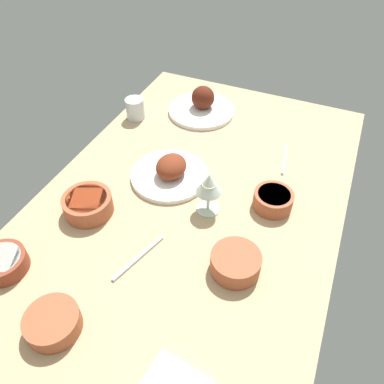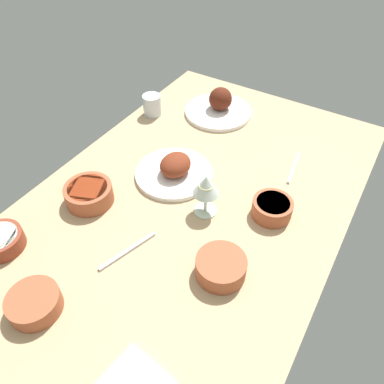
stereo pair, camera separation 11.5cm
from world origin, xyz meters
The scene contains 12 objects.
dining_table centered at (0.00, 0.00, 2.00)cm, with size 140.00×90.00×4.00cm, color tan.
plate_far_side centered at (-5.41, -10.03, 6.41)cm, with size 25.29×25.29×8.09cm.
plate_near_viewer centered at (-46.02, -15.56, 6.79)cm, with size 26.34×26.34×10.29cm.
bowl_cream centered at (43.52, -34.25, 6.57)cm, with size 12.29×12.29×4.68cm.
bowl_soup centered at (51.64, -12.06, 6.64)cm, with size 12.65×12.65×4.82cm.
bowl_potatoes centered at (19.96, 20.81, 6.97)cm, with size 13.10×13.10×5.46cm.
bowl_pasta centered at (-5.92, 23.89, 6.87)cm, with size 11.82×11.82×5.26cm.
bowl_sauce centered at (17.83, -25.74, 7.14)cm, with size 14.48×14.48×5.79cm.
wine_glass centered at (3.07, 6.55, 13.93)cm, with size 7.60×7.60×14.00cm.
water_tumbler centered at (-31.47, -37.64, 8.08)cm, with size 7.12×7.12×8.17cm, color silver.
fork_loose centered at (-29.26, 22.24, 4.40)cm, with size 16.44×0.90×0.80cm, color silver.
spoon_loose centered at (27.09, -3.86, 4.40)cm, with size 18.29×0.90×0.80cm, color silver.
Camera 1 is at (75.42, 32.62, 87.26)cm, focal length 35.11 mm.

